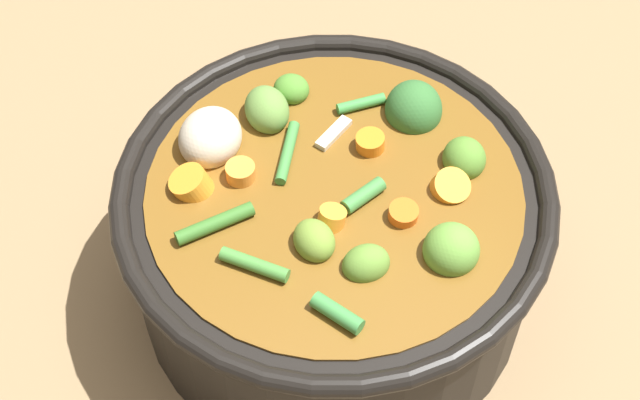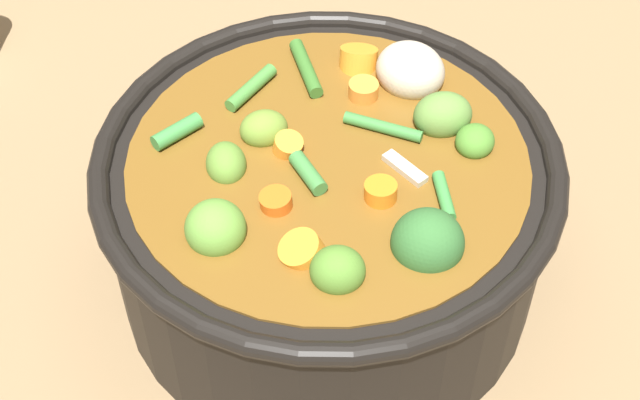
% 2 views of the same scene
% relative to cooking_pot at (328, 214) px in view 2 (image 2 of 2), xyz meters
% --- Properties ---
extents(ground_plane, '(1.10, 1.10, 0.00)m').
position_rel_cooking_pot_xyz_m(ground_plane, '(-0.00, 0.00, -0.07)').
color(ground_plane, '#8C704C').
extents(cooking_pot, '(0.31, 0.31, 0.15)m').
position_rel_cooking_pot_xyz_m(cooking_pot, '(0.00, 0.00, 0.00)').
color(cooking_pot, black).
rests_on(cooking_pot, ground_plane).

